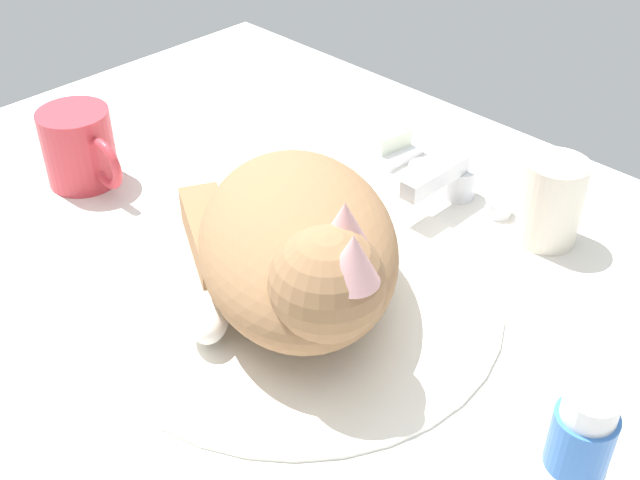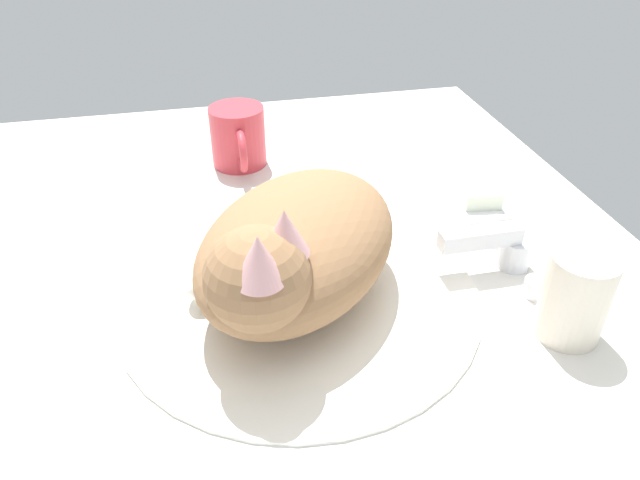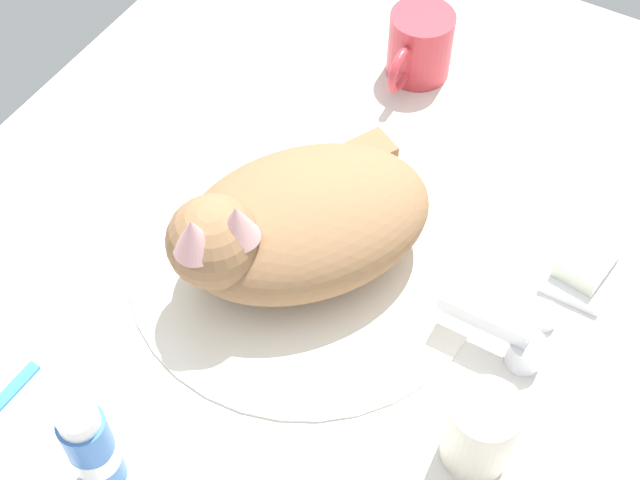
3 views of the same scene
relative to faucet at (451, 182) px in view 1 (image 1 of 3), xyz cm
name	(u,v)px [view 1 (image 1 of 3)]	position (x,y,z in cm)	size (l,w,h in cm)	color
ground_plane	(299,310)	(0.00, -22.67, -3.92)	(110.00, 82.50, 3.00)	silver
sink_basin	(299,295)	(0.00, -22.67, -2.05)	(37.29, 37.29, 0.75)	white
faucet	(451,182)	(0.00, 0.00, 0.00)	(13.21, 10.86, 5.46)	silver
cat	(298,248)	(1.03, -23.59, 4.36)	(32.29, 29.57, 14.65)	#936B47
coffee_mug	(80,148)	(-31.47, -25.47, 1.84)	(11.90, 7.81, 8.53)	#C63842
rinse_cup	(551,202)	(11.00, 1.29, 2.04)	(6.17, 6.17, 8.92)	silver
soap_dish	(378,145)	(-12.83, 2.95, -1.82)	(9.00, 6.40, 1.20)	white
soap_bar	(379,133)	(-12.83, 2.95, -0.16)	(6.39, 4.65, 2.13)	silver
toothpaste_bottle	(573,466)	(29.35, -26.26, 3.24)	(4.14, 4.14, 12.21)	#3870C6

